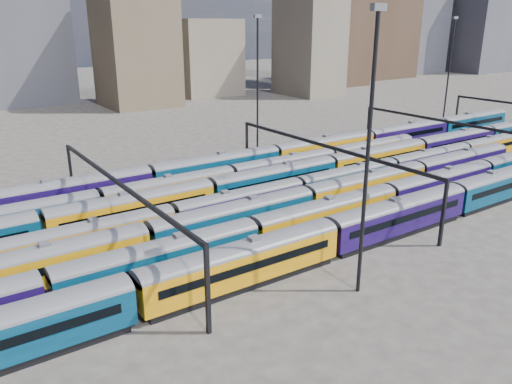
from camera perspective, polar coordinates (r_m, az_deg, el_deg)
ground at (r=67.28m, az=1.19°, el=-2.27°), size 500.00×500.00×0.00m
rake_0 at (r=54.00m, az=8.34°, el=-4.68°), size 130.80×3.19×5.38m
rake_1 at (r=67.32m, az=14.81°, el=-0.42°), size 127.02×3.10×5.22m
rake_2 at (r=58.19m, az=-2.46°, el=-2.77°), size 107.86×3.16×5.33m
rake_3 at (r=64.27m, az=-1.79°, el=-0.97°), size 132.89×2.78×4.66m
rake_4 at (r=72.99m, az=2.14°, el=1.73°), size 150.62×3.15×5.30m
rake_5 at (r=67.07m, az=-17.45°, el=-0.92°), size 118.31×2.89×4.85m
rake_6 at (r=84.92m, az=2.15°, el=4.25°), size 134.70×3.28×5.54m
gantry_1 at (r=56.43m, az=-15.54°, el=0.16°), size 0.35×40.35×8.03m
gantry_2 at (r=71.25m, az=7.82°, el=4.48°), size 0.35×40.35×8.03m
gantry_3 at (r=93.65m, az=21.74°, el=6.73°), size 0.35×40.35×8.03m
mast_2 at (r=44.10m, az=12.71°, el=5.00°), size 1.40×0.50×25.60m
mast_3 at (r=91.65m, az=0.18°, el=12.36°), size 1.40×0.50×25.60m
mast_5 at (r=124.38m, az=21.19°, el=12.82°), size 1.40×0.50×25.60m
skyline at (r=211.13m, az=8.11°, el=17.63°), size 399.22×60.48×50.03m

